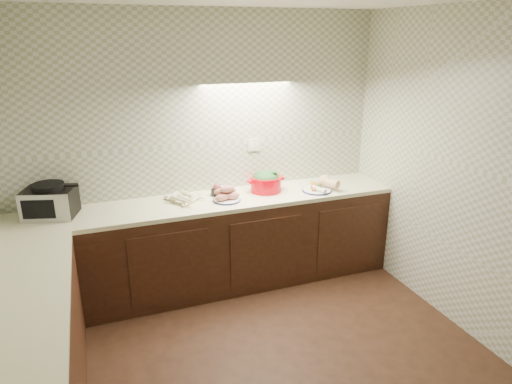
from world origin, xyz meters
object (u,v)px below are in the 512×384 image
object	(u,v)px
onion_bowl	(219,191)
veg_plate	(320,185)
dutch_oven	(266,181)
sweet_potato_plate	(226,195)
parsnip_pile	(183,200)
toaster_oven	(50,201)

from	to	relation	value
onion_bowl	veg_plate	xyz separation A→B (m)	(1.00, -0.19, 0.00)
dutch_oven	veg_plate	xyz separation A→B (m)	(0.53, -0.14, -0.05)
sweet_potato_plate	dutch_oven	distance (m)	0.46
parsnip_pile	dutch_oven	xyz separation A→B (m)	(0.84, 0.05, 0.07)
sweet_potato_plate	toaster_oven	bearing A→B (deg)	174.20
onion_bowl	veg_plate	bearing A→B (deg)	-10.98
sweet_potato_plate	veg_plate	bearing A→B (deg)	-0.91
dutch_oven	veg_plate	size ratio (longest dim) A/B	1.00
toaster_oven	onion_bowl	bearing A→B (deg)	17.03
sweet_potato_plate	veg_plate	world-z (taller)	sweet_potato_plate
toaster_oven	dutch_oven	xyz separation A→B (m)	(1.95, -0.03, -0.03)
dutch_oven	veg_plate	distance (m)	0.55
parsnip_pile	sweet_potato_plate	xyz separation A→B (m)	(0.39, -0.08, 0.02)
parsnip_pile	onion_bowl	distance (m)	0.38
dutch_oven	veg_plate	bearing A→B (deg)	-15.77
onion_bowl	veg_plate	distance (m)	1.02
parsnip_pile	veg_plate	distance (m)	1.37
sweet_potato_plate	onion_bowl	distance (m)	0.18
toaster_oven	dutch_oven	world-z (taller)	toaster_oven
onion_bowl	toaster_oven	bearing A→B (deg)	-179.02
parsnip_pile	onion_bowl	xyz separation A→B (m)	(0.37, 0.10, 0.01)
sweet_potato_plate	dutch_oven	bearing A→B (deg)	15.71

